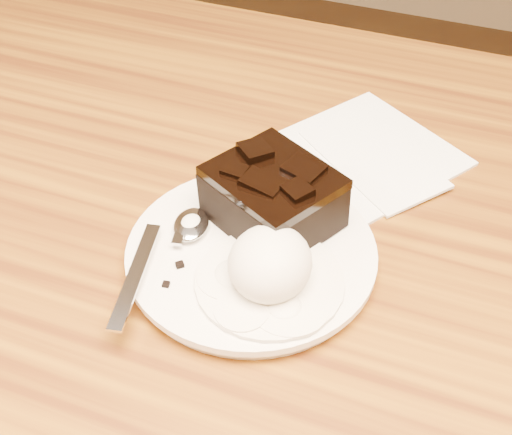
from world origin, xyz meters
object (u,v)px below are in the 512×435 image
(spoon, at_px, (191,226))
(plate, at_px, (251,256))
(ice_cream_scoop, at_px, (270,263))
(brownie, at_px, (273,200))
(napkin, at_px, (365,152))

(spoon, bearing_deg, plate, -14.63)
(ice_cream_scoop, xyz_separation_m, spoon, (-0.08, 0.03, -0.02))
(brownie, bearing_deg, plate, -96.55)
(brownie, relative_size, spoon, 0.58)
(brownie, height_order, ice_cream_scoop, ice_cream_scoop)
(napkin, bearing_deg, ice_cream_scoop, -96.55)
(plate, relative_size, spoon, 1.23)
(ice_cream_scoop, bearing_deg, napkin, 83.45)
(brownie, distance_m, spoon, 0.07)
(plate, height_order, napkin, plate)
(ice_cream_scoop, relative_size, spoon, 0.41)
(brownie, bearing_deg, ice_cream_scoop, -71.68)
(plate, relative_size, brownie, 2.14)
(ice_cream_scoop, bearing_deg, spoon, 158.60)
(spoon, xyz_separation_m, napkin, (0.10, 0.17, -0.02))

